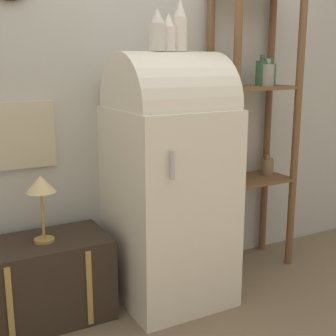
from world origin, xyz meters
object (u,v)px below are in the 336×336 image
(refrigerator, at_px, (169,175))
(vase_right, at_px, (180,27))
(vase_left, at_px, (157,31))
(vase_center, at_px, (168,34))
(desk_lamp, at_px, (41,189))
(suitcase_trunk, at_px, (41,281))

(refrigerator, xyz_separation_m, vase_right, (0.07, 0.01, 0.84))
(vase_left, bearing_deg, vase_center, 3.97)
(refrigerator, distance_m, desk_lamp, 0.74)
(suitcase_trunk, relative_size, vase_center, 3.73)
(vase_left, relative_size, vase_right, 0.79)
(vase_center, height_order, vase_right, vase_right)
(suitcase_trunk, height_order, vase_center, vase_center)
(vase_center, xyz_separation_m, desk_lamp, (-0.73, 0.06, -0.81))
(vase_right, bearing_deg, refrigerator, -174.67)
(suitcase_trunk, xyz_separation_m, vase_center, (0.76, -0.08, 1.34))
(refrigerator, relative_size, vase_left, 6.57)
(vase_left, bearing_deg, desk_lamp, 174.09)
(desk_lamp, bearing_deg, suitcase_trunk, 146.25)
(vase_left, relative_size, desk_lamp, 0.61)
(vase_right, bearing_deg, vase_left, -176.96)
(suitcase_trunk, xyz_separation_m, desk_lamp, (0.03, -0.02, 0.53))
(vase_center, bearing_deg, desk_lamp, 175.02)
(vase_left, height_order, vase_right, vase_right)
(suitcase_trunk, relative_size, vase_left, 3.33)
(refrigerator, distance_m, vase_center, 0.81)
(vase_center, distance_m, vase_right, 0.09)
(suitcase_trunk, xyz_separation_m, vase_right, (0.84, -0.08, 1.38))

